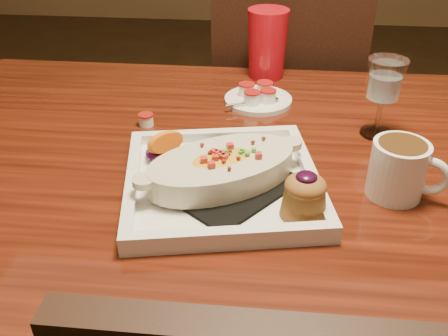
# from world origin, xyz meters

# --- Properties ---
(table) EXTENTS (1.50, 0.90, 0.75)m
(table) POSITION_xyz_m (0.00, 0.00, 0.65)
(table) COLOR maroon
(table) RESTS_ON floor
(chair_far) EXTENTS (0.42, 0.42, 0.93)m
(chair_far) POSITION_xyz_m (-0.00, 0.63, 0.51)
(chair_far) COLOR black
(chair_far) RESTS_ON floor
(plate) EXTENTS (0.35, 0.35, 0.08)m
(plate) POSITION_xyz_m (-0.10, -0.09, 0.78)
(plate) COLOR white
(plate) RESTS_ON table
(coffee_mug) EXTENTS (0.12, 0.09, 0.09)m
(coffee_mug) POSITION_xyz_m (0.16, -0.08, 0.80)
(coffee_mug) COLOR white
(coffee_mug) RESTS_ON table
(goblet) EXTENTS (0.07, 0.07, 0.15)m
(goblet) POSITION_xyz_m (0.16, 0.12, 0.85)
(goblet) COLOR silver
(goblet) RESTS_ON table
(saucer) EXTENTS (0.15, 0.15, 0.10)m
(saucer) POSITION_xyz_m (-0.07, 0.24, 0.76)
(saucer) COLOR white
(saucer) RESTS_ON table
(creamer_loose) EXTENTS (0.03, 0.03, 0.02)m
(creamer_loose) POSITION_xyz_m (-0.28, 0.12, 0.76)
(creamer_loose) COLOR white
(creamer_loose) RESTS_ON table
(red_tumbler) EXTENTS (0.10, 0.10, 0.16)m
(red_tumbler) POSITION_xyz_m (-0.06, 0.40, 0.83)
(red_tumbler) COLOR red
(red_tumbler) RESTS_ON table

